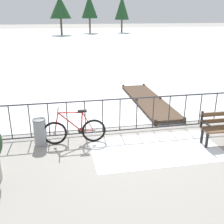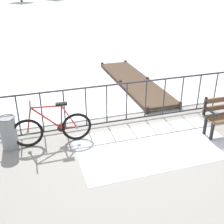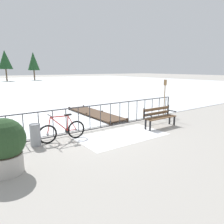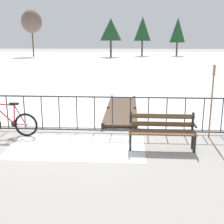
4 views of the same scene
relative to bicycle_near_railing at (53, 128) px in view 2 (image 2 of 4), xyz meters
name	(u,v)px [view 2 (image 2 of 4)]	position (x,y,z in m)	size (l,w,h in m)	color
ground_plane	(117,124)	(1.61, 0.42, -0.37)	(160.00, 160.00, 0.00)	#9E9991
frozen_pond	(36,8)	(1.61, 28.82, -0.35)	(80.00, 56.00, 0.03)	white
snow_patch	(154,145)	(2.06, -0.78, -0.36)	(3.37, 1.82, 0.01)	white
railing_fence	(117,103)	(1.61, 0.42, 0.19)	(9.06, 0.06, 1.07)	#2D2D33
bicycle_near_railing	(53,128)	(0.00, 0.00, 0.00)	(1.71, 0.52, 0.97)	black
trash_bin	(9,133)	(-0.91, 0.09, 0.00)	(0.35, 0.35, 0.73)	gray
wooden_dock	(134,81)	(3.07, 2.93, -0.25)	(1.10, 4.51, 0.20)	#4C3828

